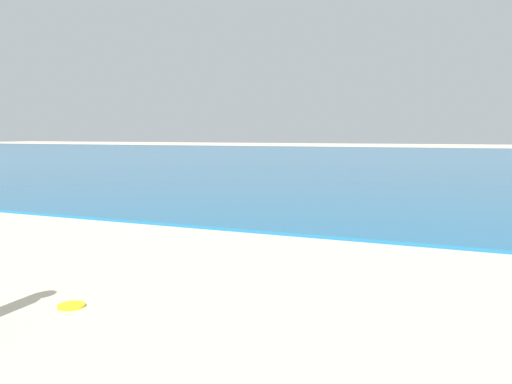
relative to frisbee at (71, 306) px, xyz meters
The scene contains 2 objects.
water 34.26m from the frisbee, 87.74° to the left, with size 160.00×60.00×0.06m, color #1E6B9E.
frisbee is the anchor object (origin of this frame).
Camera 1 is at (2.32, 3.80, 1.68)m, focal length 36.94 mm.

